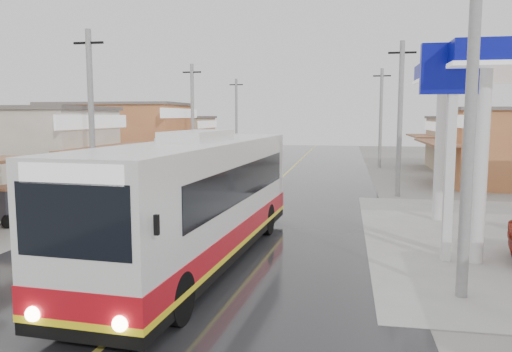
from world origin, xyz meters
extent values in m
plane|color=slate|center=(0.00, 0.00, 0.00)|extent=(120.00, 120.00, 0.00)
cube|color=black|center=(0.00, 15.00, 0.01)|extent=(12.00, 90.00, 0.02)
cube|color=#D8CC4C|center=(0.00, 15.00, 0.02)|extent=(0.15, 90.00, 0.01)
cylinder|color=white|center=(8.00, 9.00, 2.75)|extent=(0.44, 0.44, 5.50)
cylinder|color=white|center=(8.00, 3.00, 2.75)|extent=(0.44, 0.44, 5.50)
cube|color=white|center=(7.20, 3.00, 3.00)|extent=(0.25, 0.25, 6.00)
cube|color=#0A0E8E|center=(7.20, 3.00, 5.50)|extent=(1.80, 0.30, 1.40)
cube|color=silver|center=(0.23, 1.57, 2.03)|extent=(3.29, 12.03, 2.92)
cube|color=black|center=(0.23, 1.57, 0.47)|extent=(3.31, 12.05, 0.30)
cube|color=#B80F1A|center=(0.23, 1.57, 0.96)|extent=(3.33, 12.07, 0.54)
cube|color=yellow|center=(0.23, 1.57, 0.63)|extent=(3.34, 12.08, 0.14)
cube|color=black|center=(0.27, 2.06, 2.35)|extent=(3.16, 9.56, 0.99)
cube|color=black|center=(-0.17, -4.31, 2.45)|extent=(2.18, 0.27, 1.29)
cube|color=black|center=(0.64, 7.45, 2.45)|extent=(2.18, 0.27, 1.09)
cube|color=white|center=(-0.17, -4.31, 3.24)|extent=(1.98, 0.26, 0.35)
cube|color=silver|center=(0.23, 1.57, 3.64)|extent=(1.39, 3.05, 0.30)
cylinder|color=black|center=(-1.14, -2.51, 0.56)|extent=(0.42, 1.11, 1.09)
cylinder|color=black|center=(1.03, -2.66, 0.56)|extent=(0.42, 1.11, 1.09)
cylinder|color=black|center=(-0.59, 5.40, 0.56)|extent=(0.42, 1.11, 1.09)
cylinder|color=black|center=(1.58, 5.25, 0.56)|extent=(0.42, 1.11, 1.09)
sphere|color=#FFF2CC|center=(-1.02, -4.32, 0.76)|extent=(0.30, 0.30, 0.28)
sphere|color=#FFF2CC|center=(0.66, -4.44, 0.76)|extent=(0.30, 0.30, 0.28)
cube|color=black|center=(-1.54, -3.97, 2.40)|extent=(0.09, 0.09, 0.35)
cube|color=black|center=(1.23, -4.16, 2.40)|extent=(0.09, 0.09, 0.35)
cube|color=silver|center=(-4.97, 19.33, 1.72)|extent=(3.00, 8.92, 2.43)
cube|color=navy|center=(-4.97, 19.33, 0.90)|extent=(3.05, 8.96, 0.97)
cube|color=black|center=(-4.97, 19.33, 2.06)|extent=(2.93, 7.46, 0.88)
cube|color=black|center=(-5.31, 15.01, 2.06)|extent=(2.04, 0.28, 1.07)
cylinder|color=black|center=(-6.26, 16.30, 0.51)|extent=(0.37, 0.99, 0.97)
cylinder|color=black|center=(-4.17, 16.14, 0.51)|extent=(0.37, 0.99, 0.97)
cylinder|color=black|center=(-5.78, 22.52, 0.51)|extent=(0.37, 0.99, 0.97)
cylinder|color=black|center=(-3.69, 22.35, 0.51)|extent=(0.37, 0.99, 0.97)
imported|color=black|center=(-3.24, 11.19, 0.54)|extent=(0.74, 2.05, 1.07)
imported|color=#246E2D|center=(-3.24, 10.95, 1.31)|extent=(0.66, 0.44, 1.78)
cube|color=#26262D|center=(-8.43, 5.47, 0.84)|extent=(1.59, 2.01, 1.14)
cube|color=brown|center=(-8.43, 5.47, 1.45)|extent=(1.64, 2.06, 0.09)
cylinder|color=black|center=(-8.85, 6.24, 0.26)|extent=(0.30, 0.55, 0.53)
cylinder|color=black|center=(-8.14, 4.56, 0.26)|extent=(0.25, 0.54, 0.53)
cube|color=#26262D|center=(-7.73, 10.44, 0.85)|extent=(1.48, 1.98, 1.17)
cube|color=brown|center=(-7.73, 10.44, 1.48)|extent=(1.54, 2.04, 0.09)
cylinder|color=black|center=(-8.23, 9.70, 0.27)|extent=(0.26, 0.56, 0.54)
cylinder|color=black|center=(-8.46, 10.93, 0.27)|extent=(0.26, 0.56, 0.54)
cylinder|color=black|center=(-7.05, 9.74, 0.27)|extent=(0.21, 0.55, 0.54)
camera|label=1|loc=(4.30, -11.84, 4.19)|focal=35.00mm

